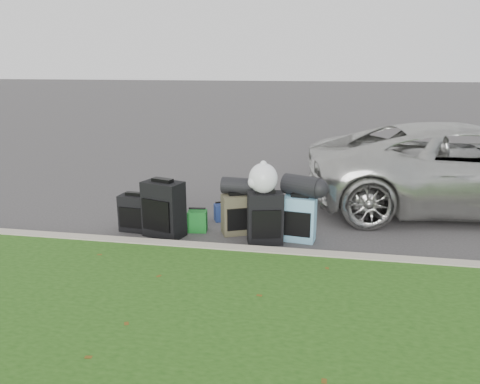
% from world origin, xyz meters
% --- Properties ---
extents(ground, '(120.00, 120.00, 0.00)m').
position_xyz_m(ground, '(0.00, 0.00, 0.00)').
color(ground, '#383535').
rests_on(ground, ground).
extents(curb, '(120.00, 0.18, 0.15)m').
position_xyz_m(curb, '(0.00, -1.00, 0.07)').
color(curb, '#9E937F').
rests_on(curb, ground).
extents(suv, '(5.54, 3.02, 1.47)m').
position_xyz_m(suv, '(3.54, 1.70, 0.74)').
color(suv, '#B7B7B2').
rests_on(suv, ground).
extents(suitcase_small_black, '(0.46, 0.28, 0.55)m').
position_xyz_m(suitcase_small_black, '(-1.61, -0.27, 0.28)').
color(suitcase_small_black, black).
rests_on(suitcase_small_black, ground).
extents(suitcase_large_black_left, '(0.64, 0.50, 0.81)m').
position_xyz_m(suitcase_large_black_left, '(-1.11, -0.40, 0.41)').
color(suitcase_large_black_left, black).
rests_on(suitcase_large_black_left, ground).
extents(suitcase_olive, '(0.50, 0.42, 0.59)m').
position_xyz_m(suitcase_olive, '(-0.09, -0.11, 0.29)').
color(suitcase_olive, '#3B3827').
rests_on(suitcase_olive, ground).
extents(suitcase_teal, '(0.48, 0.32, 0.64)m').
position_xyz_m(suitcase_teal, '(0.83, -0.23, 0.32)').
color(suitcase_teal, '#588AA7').
rests_on(suitcase_teal, ground).
extents(suitcase_large_black_right, '(0.54, 0.40, 0.73)m').
position_xyz_m(suitcase_large_black_right, '(0.37, -0.41, 0.36)').
color(suitcase_large_black_right, black).
rests_on(suitcase_large_black_right, ground).
extents(tote_green, '(0.31, 0.26, 0.31)m').
position_xyz_m(tote_green, '(-0.69, -0.12, 0.16)').
color(tote_green, '#166621').
rests_on(tote_green, ground).
extents(tote_navy, '(0.30, 0.28, 0.26)m').
position_xyz_m(tote_navy, '(-0.43, 0.42, 0.13)').
color(tote_navy, navy).
rests_on(tote_navy, ground).
extents(duffel_left, '(0.48, 0.28, 0.25)m').
position_xyz_m(duffel_left, '(-0.09, -0.05, 0.71)').
color(duffel_left, black).
rests_on(duffel_left, suitcase_olive).
extents(duffel_right, '(0.60, 0.48, 0.29)m').
position_xyz_m(duffel_right, '(0.84, -0.15, 0.79)').
color(duffel_right, black).
rests_on(duffel_right, suitcase_teal).
extents(trash_bag, '(0.40, 0.40, 0.40)m').
position_xyz_m(trash_bag, '(0.33, -0.39, 0.93)').
color(trash_bag, white).
rests_on(trash_bag, suitcase_large_black_right).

